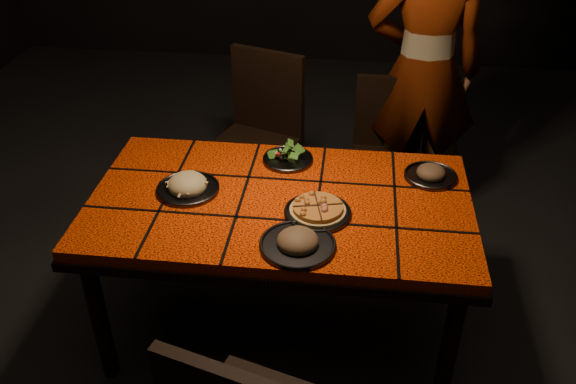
# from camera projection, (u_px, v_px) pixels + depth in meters

# --- Properties ---
(room_shell) EXTENTS (6.04, 7.04, 3.08)m
(room_shell) POSITION_uv_depth(u_px,v_px,m) (279.00, 23.00, 2.14)
(room_shell) COLOR black
(room_shell) RESTS_ON ground
(dining_table) EXTENTS (1.62, 0.92, 0.75)m
(dining_table) POSITION_uv_depth(u_px,v_px,m) (280.00, 214.00, 2.60)
(dining_table) COLOR #FF3F08
(dining_table) RESTS_ON ground
(chair_far_left) EXTENTS (0.57, 0.57, 0.98)m
(chair_far_left) POSITION_uv_depth(u_px,v_px,m) (260.00, 127.00, 3.49)
(chair_far_left) COLOR black
(chair_far_left) RESTS_ON ground
(chair_far_right) EXTENTS (0.40, 0.40, 0.87)m
(chair_far_right) POSITION_uv_depth(u_px,v_px,m) (387.00, 144.00, 3.47)
(chair_far_right) COLOR black
(chair_far_right) RESTS_ON ground
(diner) EXTENTS (0.66, 0.44, 1.78)m
(diner) POSITION_uv_depth(u_px,v_px,m) (423.00, 71.00, 3.34)
(diner) COLOR brown
(diner) RESTS_ON ground
(plate_pizza) EXTENTS (0.27, 0.27, 0.04)m
(plate_pizza) POSITION_uv_depth(u_px,v_px,m) (318.00, 211.00, 2.45)
(plate_pizza) COLOR #3C3B41
(plate_pizza) RESTS_ON dining_table
(plate_pasta) EXTENTS (0.27, 0.27, 0.09)m
(plate_pasta) POSITION_uv_depth(u_px,v_px,m) (188.00, 186.00, 2.60)
(plate_pasta) COLOR #3C3B41
(plate_pasta) RESTS_ON dining_table
(plate_salad) EXTENTS (0.23, 0.23, 0.07)m
(plate_salad) POSITION_uv_depth(u_px,v_px,m) (288.00, 156.00, 2.80)
(plate_salad) COLOR #3C3B41
(plate_salad) RESTS_ON dining_table
(plate_mushroom_a) EXTENTS (0.29, 0.29, 0.10)m
(plate_mushroom_a) POSITION_uv_depth(u_px,v_px,m) (298.00, 241.00, 2.28)
(plate_mushroom_a) COLOR #3C3B41
(plate_mushroom_a) RESTS_ON dining_table
(plate_mushroom_b) EXTENTS (0.23, 0.23, 0.08)m
(plate_mushroom_b) POSITION_uv_depth(u_px,v_px,m) (431.00, 174.00, 2.68)
(plate_mushroom_b) COLOR #3C3B41
(plate_mushroom_b) RESTS_ON dining_table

